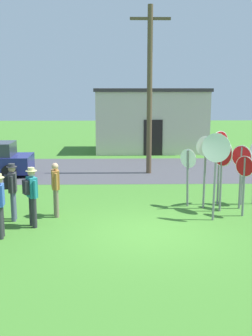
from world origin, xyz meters
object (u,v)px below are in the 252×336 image
(stop_sign_center_cluster, at_px, (241,166))
(person_holding_notes, at_px, (31,193))
(utility_pole, at_px, (150,88))
(stop_sign_rear_right, at_px, (242,167))
(stop_sign_nearest, at_px, (222,161))
(stop_sign_tallest, at_px, (244,176))
(stop_sign_leaning_right, at_px, (219,154))
(person_on_left, at_px, (12,188))
(stop_sign_leaning_left, at_px, (188,168))
(stop_sign_rear_left, at_px, (216,160))
(person_with_sunhat, at_px, (56,187))
(stop_sign_low_front, at_px, (205,160))

(stop_sign_center_cluster, distance_m, person_holding_notes, 6.72)
(utility_pole, xyz_separation_m, person_holding_notes, (-3.92, -7.64, -2.93))
(stop_sign_rear_right, relative_size, stop_sign_nearest, 0.82)
(stop_sign_center_cluster, relative_size, stop_sign_nearest, 0.89)
(stop_sign_tallest, height_order, stop_sign_leaning_right, stop_sign_leaning_right)
(stop_sign_tallest, distance_m, person_on_left, 7.06)
(stop_sign_rear_right, bearing_deg, stop_sign_tallest, -104.01)
(stop_sign_leaning_left, distance_m, person_holding_notes, 5.21)
(stop_sign_leaning_left, bearing_deg, stop_sign_center_cluster, -10.06)
(stop_sign_rear_left, bearing_deg, stop_sign_center_cluster, 46.06)
(stop_sign_tallest, distance_m, stop_sign_rear_left, 1.18)
(stop_sign_center_cluster, bearing_deg, person_on_left, -171.35)
(utility_pole, distance_m, stop_sign_leaning_right, 6.15)
(stop_sign_nearest, height_order, person_with_sunhat, stop_sign_nearest)
(stop_sign_leaning_right, relative_size, stop_sign_low_front, 1.05)
(utility_pole, relative_size, person_with_sunhat, 4.45)
(stop_sign_tallest, xyz_separation_m, stop_sign_center_cluster, (0.13, 0.82, 0.16))
(stop_sign_rear_left, distance_m, stop_sign_low_front, 1.21)
(stop_sign_center_cluster, bearing_deg, person_holding_notes, -165.15)
(stop_sign_rear_left, relative_size, person_holding_notes, 1.52)
(stop_sign_rear_right, height_order, person_with_sunhat, stop_sign_rear_right)
(stop_sign_low_front, relative_size, person_on_left, 1.39)
(person_holding_notes, bearing_deg, stop_sign_low_front, 18.27)
(stop_sign_nearest, relative_size, person_with_sunhat, 1.40)
(stop_sign_tallest, bearing_deg, stop_sign_center_cluster, 80.81)
(stop_sign_tallest, distance_m, stop_sign_center_cluster, 0.84)
(stop_sign_center_cluster, relative_size, person_on_left, 1.22)
(person_holding_notes, bearing_deg, stop_sign_leaning_right, 20.87)
(person_with_sunhat, distance_m, person_on_left, 1.30)
(stop_sign_low_front, bearing_deg, stop_sign_leaning_right, 40.25)
(utility_pole, xyz_separation_m, stop_sign_tallest, (2.43, -6.74, -2.66))
(stop_sign_low_front, bearing_deg, person_with_sunhat, -170.96)
(stop_sign_center_cluster, distance_m, stop_sign_rear_left, 1.66)
(stop_sign_nearest, height_order, person_on_left, stop_sign_nearest)
(stop_sign_rear_right, height_order, stop_sign_center_cluster, stop_sign_center_cluster)
(stop_sign_rear_right, xyz_separation_m, person_with_sunhat, (-6.12, -1.17, -0.37))
(stop_sign_nearest, xyz_separation_m, person_with_sunhat, (-5.22, -0.43, -0.69))
(stop_sign_rear_left, height_order, person_with_sunhat, stop_sign_rear_left)
(stop_sign_center_cluster, bearing_deg, utility_pole, 113.36)
(stop_sign_rear_left, relative_size, person_with_sunhat, 1.56)
(stop_sign_leaning_left, height_order, person_with_sunhat, stop_sign_leaning_left)
(stop_sign_leaning_left, distance_m, person_with_sunhat, 4.39)
(utility_pole, height_order, stop_sign_low_front, utility_pole)
(stop_sign_leaning_right, distance_m, person_on_left, 6.82)
(utility_pole, relative_size, person_holding_notes, 4.33)
(stop_sign_tallest, distance_m, stop_sign_nearest, 0.87)
(stop_sign_rear_left, xyz_separation_m, person_with_sunhat, (-4.82, 0.44, -0.88))
(stop_sign_leaning_left, bearing_deg, utility_pole, 98.81)
(stop_sign_nearest, distance_m, person_holding_notes, 5.97)
(stop_sign_leaning_left, xyz_separation_m, stop_sign_nearest, (0.97, -0.59, 0.34))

